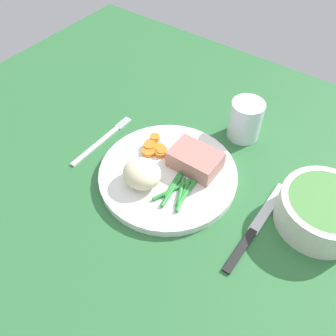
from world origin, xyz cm
name	(u,v)px	position (x,y,z in cm)	size (l,w,h in cm)	color
dining_table	(187,183)	(0.00, 0.00, 1.00)	(120.00, 90.00, 2.00)	#2D6B38
dinner_plate	(168,174)	(-3.19, -1.59, 2.80)	(25.20, 25.20, 1.60)	white
meat_portion	(196,160)	(0.22, 2.38, 5.35)	(8.93, 6.15, 3.51)	#B2756B
mashed_potatoes	(142,174)	(-5.45, -6.12, 5.77)	(6.93, 6.36, 4.33)	beige
carrot_slices	(155,148)	(-8.38, 1.48, 4.09)	(5.26, 5.28, 1.09)	orange
green_beans	(179,189)	(0.86, -4.00, 3.96)	(5.65, 10.31, 0.80)	#2D8C38
fork	(102,141)	(-19.51, -1.85, 2.20)	(1.44, 16.60, 0.40)	silver
knife	(255,227)	(14.81, -1.87, 2.20)	(1.70, 20.50, 0.64)	black
water_glass	(245,122)	(2.47, 16.60, 5.43)	(6.48, 6.48, 8.09)	silver
salad_bowl	(323,210)	(22.45, 5.35, 5.35)	(14.29, 14.29, 5.93)	silver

